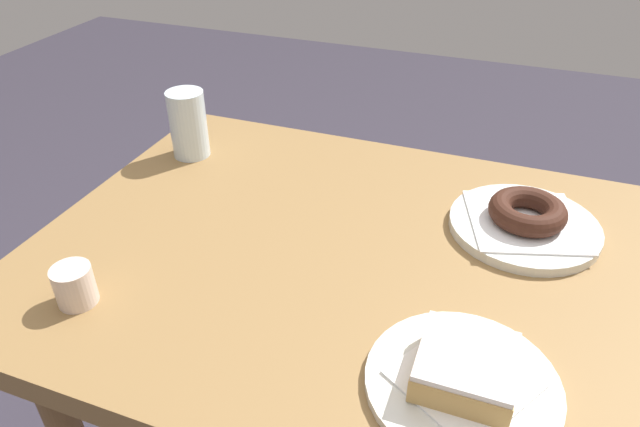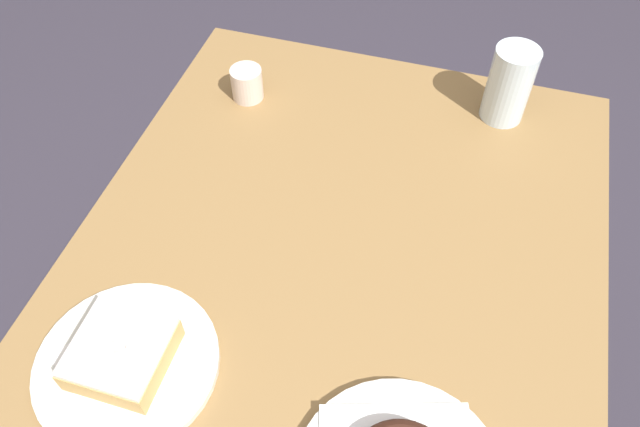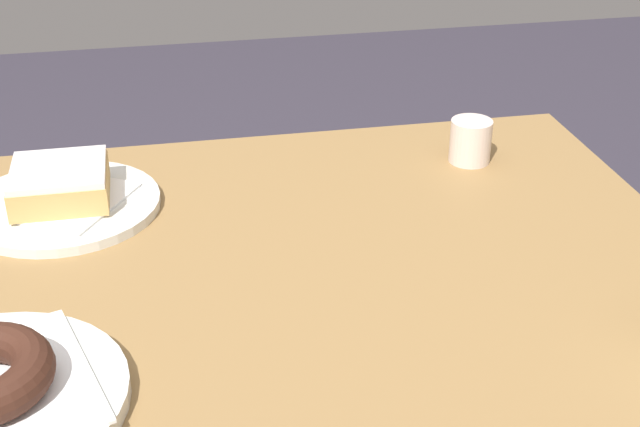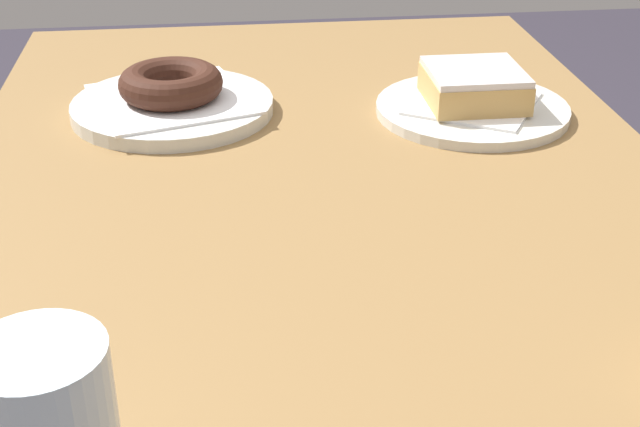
# 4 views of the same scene
# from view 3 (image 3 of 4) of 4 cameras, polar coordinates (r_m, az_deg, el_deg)

# --- Properties ---
(table) EXTENTS (0.96, 0.65, 0.72)m
(table) POSITION_cam_3_polar(r_m,az_deg,el_deg) (0.86, -7.39, -9.80)
(table) COLOR olive
(table) RESTS_ON ground_plane
(plate_glazed_square) EXTENTS (0.20, 0.20, 0.01)m
(plate_glazed_square) POSITION_cam_3_polar(r_m,az_deg,el_deg) (0.96, -16.14, 0.52)
(plate_glazed_square) COLOR silver
(plate_glazed_square) RESTS_ON table
(napkin_glazed_square) EXTENTS (0.16, 0.16, 0.00)m
(napkin_glazed_square) POSITION_cam_3_polar(r_m,az_deg,el_deg) (0.96, -16.19, 0.87)
(napkin_glazed_square) COLOR white
(napkin_glazed_square) RESTS_ON plate_glazed_square
(donut_glazed_square) EXTENTS (0.10, 0.10, 0.04)m
(donut_glazed_square) POSITION_cam_3_polar(r_m,az_deg,el_deg) (0.95, -16.35, 1.91)
(donut_glazed_square) COLOR tan
(donut_glazed_square) RESTS_ON napkin_glazed_square
(sugar_jar) EXTENTS (0.05, 0.05, 0.05)m
(sugar_jar) POSITION_cam_3_polar(r_m,az_deg,el_deg) (1.04, 9.64, 4.61)
(sugar_jar) COLOR beige
(sugar_jar) RESTS_ON table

